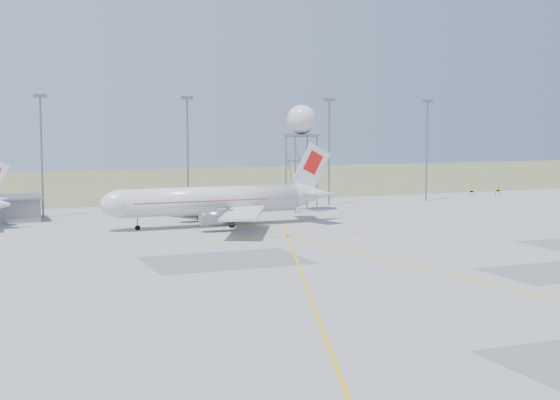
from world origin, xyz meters
name	(u,v)px	position (x,y,z in m)	size (l,w,h in m)	color
ground	(449,271)	(0.00, 0.00, 0.00)	(400.00, 400.00, 0.00)	#9F9F9A
grass_strip	(149,182)	(0.00, 140.00, 0.01)	(400.00, 120.00, 0.03)	#5B6939
mast_a	(41,145)	(-35.00, 66.00, 12.07)	(2.20, 0.50, 20.50)	slate
mast_b	(188,144)	(-10.00, 66.00, 12.07)	(2.20, 0.50, 20.50)	slate
mast_c	(329,142)	(18.00, 66.00, 12.07)	(2.20, 0.50, 20.50)	slate
mast_d	(427,142)	(40.00, 66.00, 12.07)	(2.20, 0.50, 20.50)	slate
taxi_sign_near	(472,192)	(55.60, 72.00, 0.89)	(1.60, 0.17, 1.20)	black
taxi_sign_far	(498,191)	(62.60, 72.00, 0.89)	(1.60, 0.17, 1.20)	black
airliner_main	(216,201)	(-11.65, 44.51, 3.87)	(37.07, 36.08, 12.62)	silver
radar_tower	(301,152)	(8.88, 58.59, 10.67)	(5.25, 5.25, 19.01)	slate
fire_truck	(221,209)	(-7.90, 53.48, 1.62)	(8.88, 5.32, 3.37)	yellow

